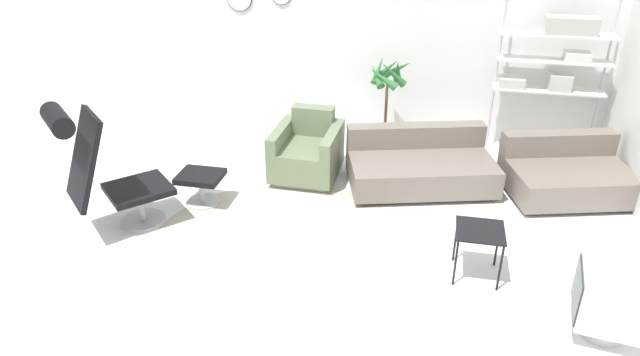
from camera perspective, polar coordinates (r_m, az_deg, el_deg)
ground_plane at (r=5.48m, az=-4.27°, el=-6.48°), size 12.00×12.00×0.00m
wall_back at (r=7.62m, az=1.59°, el=14.84°), size 12.00×0.09×2.80m
round_rug at (r=5.43m, az=-4.00°, el=-6.73°), size 2.53×2.53×0.01m
lounge_chair at (r=5.68m, az=-21.27°, el=1.43°), size 1.06×1.07×1.32m
ottoman at (r=6.13m, az=-11.83°, el=-0.38°), size 0.46×0.39×0.35m
armchair_red at (r=6.58m, az=-1.27°, el=2.52°), size 0.74×0.84×0.74m
couch_low at (r=6.48m, az=9.95°, el=1.11°), size 1.76×1.29×0.61m
couch_second at (r=6.75m, az=23.42°, el=0.21°), size 1.46×1.21×0.61m
side_table at (r=5.01m, az=15.68°, el=-5.52°), size 0.40×0.40×0.46m
crt_television at (r=4.79m, az=26.91°, el=-10.84°), size 0.52×0.58×0.55m
potted_plant at (r=7.22m, az=6.66°, el=7.81°), size 0.58×0.59×1.21m
shelf_unit at (r=7.33m, az=22.61°, el=11.21°), size 1.28×0.28×1.92m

